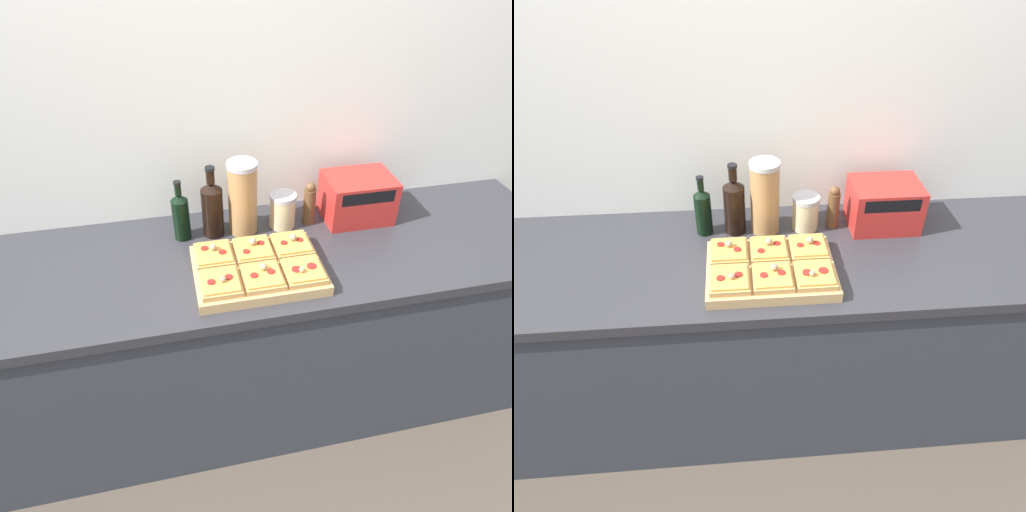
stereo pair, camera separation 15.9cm
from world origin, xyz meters
TOP-DOWN VIEW (x-y plane):
  - ground_plane at (0.00, 0.00)m, footprint 12.00×12.00m
  - wall_back at (0.00, 0.67)m, footprint 6.00×0.06m
  - kitchen_counter at (0.00, 0.32)m, footprint 2.63×0.67m
  - cutting_board at (0.07, 0.20)m, footprint 0.45×0.32m
  - pizza_slice_back_left at (-0.07, 0.28)m, footprint 0.13×0.14m
  - pizza_slice_back_center at (0.07, 0.28)m, footprint 0.13×0.14m
  - pizza_slice_back_right at (0.21, 0.28)m, footprint 0.13×0.14m
  - pizza_slice_front_left at (-0.07, 0.12)m, footprint 0.13×0.14m
  - pizza_slice_front_center at (0.07, 0.13)m, footprint 0.13×0.14m
  - pizza_slice_front_right at (0.21, 0.12)m, footprint 0.13×0.14m
  - olive_oil_bottle at (-0.17, 0.48)m, footprint 0.06×0.06m
  - wine_bottle at (-0.05, 0.48)m, footprint 0.08×0.08m
  - grain_jar_tall at (0.07, 0.48)m, footprint 0.12×0.12m
  - grain_jar_short at (0.23, 0.48)m, footprint 0.11×0.11m
  - pepper_mill at (0.34, 0.48)m, footprint 0.05×0.05m
  - toaster_oven at (0.54, 0.48)m, footprint 0.29×0.20m

SIDE VIEW (x-z plane):
  - ground_plane at x=0.00m, z-range 0.00..0.00m
  - kitchen_counter at x=0.00m, z-range 0.00..0.91m
  - cutting_board at x=0.07m, z-range 0.90..0.94m
  - pizza_slice_front_left at x=-0.07m, z-range 0.93..0.98m
  - pizza_slice_front_right at x=0.21m, z-range 0.93..0.98m
  - pizza_slice_back_left at x=-0.07m, z-range 0.93..0.98m
  - pizza_slice_front_center at x=0.07m, z-range 0.93..0.98m
  - pizza_slice_back_right at x=0.21m, z-range 0.93..0.99m
  - pizza_slice_back_center at x=0.07m, z-range 0.93..0.99m
  - grain_jar_short at x=0.23m, z-range 0.91..1.05m
  - pepper_mill at x=0.34m, z-range 0.90..1.09m
  - toaster_oven at x=0.54m, z-range 0.91..1.09m
  - olive_oil_bottle at x=-0.17m, z-range 0.88..1.13m
  - wine_bottle at x=-0.05m, z-range 0.88..1.17m
  - grain_jar_tall at x=0.07m, z-range 0.91..1.20m
  - wall_back at x=0.00m, z-range 0.00..2.50m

